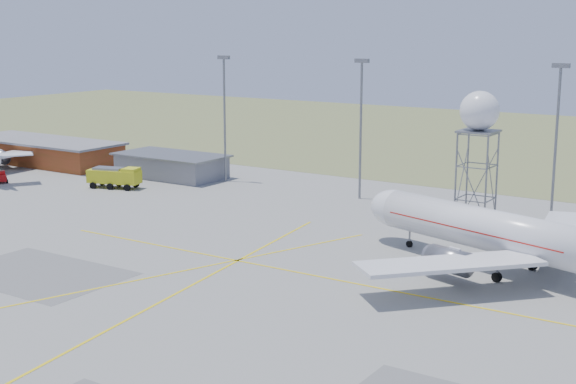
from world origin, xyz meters
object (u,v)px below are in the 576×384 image
Objects in this scene: airliner_main at (504,234)px; fire_truck at (116,178)px; radar_tower at (478,153)px; baggage_tug at (1,179)px.

airliner_main is 4.32× the size of fire_truck.
airliner_main is 2.20× the size of radar_tower.
fire_truck is 3.12× the size of baggage_tug.
radar_tower is (-8.68, 15.16, 5.70)m from airliner_main.
radar_tower is 6.12× the size of baggage_tug.
fire_truck is (-57.06, -4.84, -8.14)m from radar_tower.
airliner_main is 18.37m from radar_tower.
airliner_main is at bearing -60.20° from radar_tower.
radar_tower reaches higher than airliner_main.
radar_tower reaches higher than baggage_tug.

